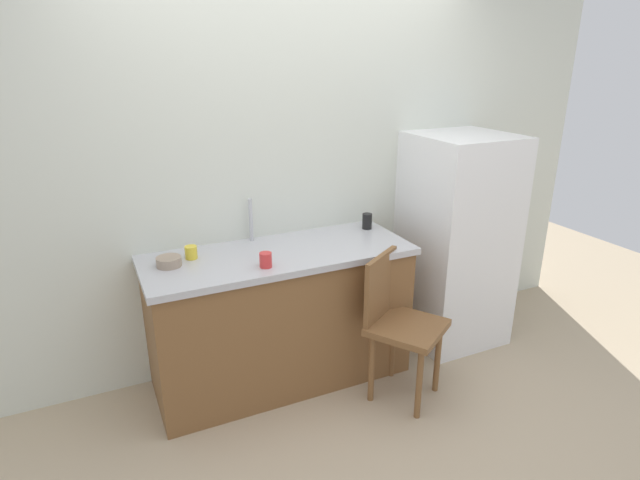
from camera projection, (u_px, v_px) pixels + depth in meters
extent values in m
plane|color=tan|center=(356.00, 428.00, 2.92)|extent=(8.00, 8.00, 0.00)
cube|color=silver|center=(286.00, 160.00, 3.31)|extent=(4.80, 0.10, 2.69)
cube|color=brown|center=(281.00, 319.00, 3.25)|extent=(1.57, 0.60, 0.83)
cube|color=#B7B7BC|center=(279.00, 254.00, 3.10)|extent=(1.61, 0.64, 0.04)
cylinder|color=#B7B7BC|center=(251.00, 220.00, 3.23)|extent=(0.02, 0.02, 0.27)
cube|color=white|center=(456.00, 240.00, 3.65)|extent=(0.64, 0.63, 1.48)
cylinder|color=brown|center=(419.00, 384.00, 2.93)|extent=(0.04, 0.04, 0.45)
cylinder|color=brown|center=(437.00, 359.00, 3.17)|extent=(0.04, 0.04, 0.45)
cylinder|color=brown|center=(372.00, 368.00, 3.08)|extent=(0.04, 0.04, 0.45)
cylinder|color=brown|center=(392.00, 345.00, 3.32)|extent=(0.04, 0.04, 0.45)
cube|color=brown|center=(407.00, 328.00, 3.04)|extent=(0.55, 0.55, 0.04)
cube|color=brown|center=(380.00, 286.00, 3.06)|extent=(0.32, 0.22, 0.40)
cylinder|color=gray|center=(169.00, 262.00, 2.87)|extent=(0.14, 0.14, 0.05)
cylinder|color=black|center=(367.00, 221.00, 3.47)|extent=(0.06, 0.06, 0.10)
cylinder|color=yellow|center=(191.00, 252.00, 2.98)|extent=(0.07, 0.07, 0.07)
cylinder|color=red|center=(266.00, 260.00, 2.86)|extent=(0.07, 0.07, 0.08)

